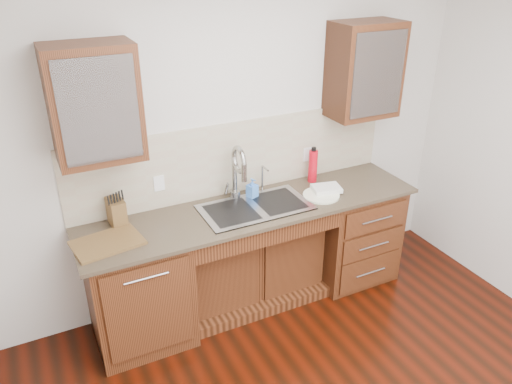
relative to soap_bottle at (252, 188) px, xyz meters
name	(u,v)px	position (x,y,z in m)	size (l,w,h in m)	color
wall_back	(234,138)	(-0.05, 0.22, 0.36)	(4.00, 0.10, 2.70)	silver
base_cabinet_left	(139,289)	(-1.00, -0.14, -0.55)	(0.70, 0.62, 0.88)	#593014
base_cabinet_center	(249,260)	(-0.05, -0.05, -0.64)	(1.20, 0.44, 0.70)	#593014
base_cabinet_right	(350,230)	(0.90, -0.14, -0.55)	(0.70, 0.62, 0.88)	#593014
countertop	(255,209)	(-0.05, -0.15, -0.10)	(2.70, 0.65, 0.03)	#84705B
backsplash	(237,157)	(-0.05, 0.16, 0.21)	(2.70, 0.02, 0.59)	beige
sink	(255,217)	(-0.05, -0.17, -0.17)	(0.84, 0.46, 0.19)	#9E9EA5
faucet	(234,175)	(-0.12, 0.06, 0.12)	(0.04, 0.04, 0.40)	#999993
filter_tap	(262,177)	(0.13, 0.07, 0.04)	(0.02, 0.02, 0.24)	#999993
upper_cabinet_left	(94,104)	(-1.10, 0.00, 0.83)	(0.55, 0.34, 0.75)	#593014
upper_cabinet_right	(364,70)	(1.00, 0.00, 0.83)	(0.55, 0.34, 0.75)	#593014
outlet_left	(159,183)	(-0.70, 0.15, 0.13)	(0.08, 0.01, 0.12)	white
outlet_right	(308,154)	(0.60, 0.15, 0.13)	(0.08, 0.01, 0.12)	white
soap_bottle	(252,188)	(0.00, 0.00, 0.00)	(0.07, 0.08, 0.16)	#4587E8
water_bottle	(313,166)	(0.59, 0.05, 0.06)	(0.07, 0.07, 0.28)	red
plate	(321,195)	(0.51, -0.23, -0.07)	(0.30, 0.30, 0.02)	white
dish_towel	(326,189)	(0.58, -0.18, -0.05)	(0.23, 0.16, 0.04)	white
knife_block	(117,212)	(-1.05, 0.06, 0.01)	(0.11, 0.17, 0.19)	brown
cutting_board	(107,243)	(-1.18, -0.19, -0.07)	(0.45, 0.31, 0.02)	brown
cup_left_a	(87,113)	(-1.16, 0.00, 0.78)	(0.13, 0.13, 0.10)	silver
cup_left_b	(107,110)	(-1.03, 0.00, 0.78)	(0.10, 0.10, 0.09)	white
cup_right_a	(348,79)	(0.84, 0.00, 0.78)	(0.12, 0.12, 0.10)	white
cup_right_b	(377,75)	(1.13, 0.00, 0.78)	(0.09, 0.09, 0.08)	white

